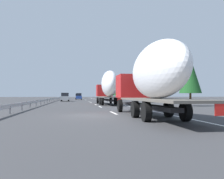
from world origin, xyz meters
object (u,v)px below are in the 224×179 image
car_white_van (78,96)px  truck_lead (108,86)px  truck_trailing (151,77)px  car_blue_sedan (79,96)px  road_sign (110,91)px  car_silver_hatch (65,97)px

car_white_van → truck_lead: bearing=-176.2°
truck_lead → truck_trailing: truck_lead is taller
truck_lead → car_blue_sedan: 38.68m
truck_lead → truck_trailing: bearing=180.0°
truck_trailing → car_blue_sedan: 58.62m
car_white_van → road_sign: size_ratio=1.29×
car_silver_hatch → truck_lead: bearing=-161.1°
car_white_van → car_blue_sedan: car_blue_sedan is taller
car_white_van → road_sign: road_sign is taller
truck_lead → car_white_van: 56.93m
truck_trailing → road_sign: truck_trailing is taller
truck_lead → car_white_van: bearing=3.8°
truck_lead → car_silver_hatch: size_ratio=2.82×
truck_lead → road_sign: size_ratio=3.67×
truck_lead → truck_trailing: (-20.02, 0.00, -0.08)m
car_blue_sedan → road_sign: 20.19m
truck_lead → car_blue_sedan: truck_lead is taller
car_silver_hatch → car_blue_sedan: (17.93, -3.32, 0.02)m
truck_trailing → car_blue_sedan: size_ratio=3.21×
truck_trailing → car_white_van: truck_trailing is taller
car_silver_hatch → car_blue_sedan: size_ratio=1.04×
truck_trailing → car_silver_hatch: (40.55, 7.02, -1.62)m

